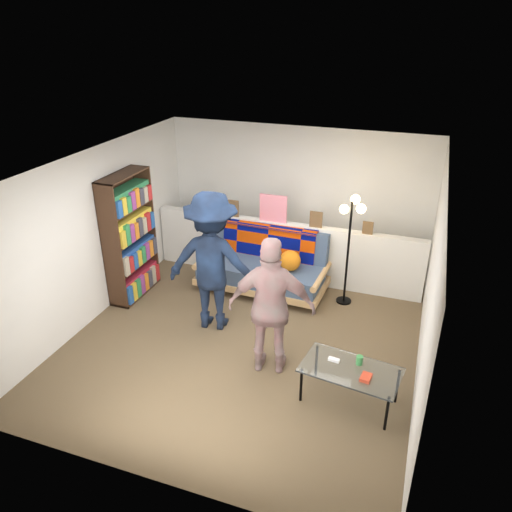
% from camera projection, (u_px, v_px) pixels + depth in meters
% --- Properties ---
extents(ground, '(5.00, 5.00, 0.00)m').
position_uv_depth(ground, '(246.00, 336.00, 6.87)').
color(ground, brown).
rests_on(ground, ground).
extents(room_shell, '(4.60, 5.05, 2.45)m').
position_uv_depth(room_shell, '(258.00, 211.00, 6.54)').
color(room_shell, silver).
rests_on(room_shell, ground).
extents(half_wall_ledge, '(4.45, 0.15, 1.00)m').
position_uv_depth(half_wall_ledge, '(284.00, 251.00, 8.18)').
color(half_wall_ledge, silver).
rests_on(half_wall_ledge, ground).
extents(ledge_decor, '(2.97, 0.02, 0.45)m').
position_uv_depth(ledge_decor, '(272.00, 211.00, 7.93)').
color(ledge_decor, brown).
rests_on(ledge_decor, half_wall_ledge).
extents(futon_sofa, '(2.06, 1.06, 0.87)m').
position_uv_depth(futon_sofa, '(265.00, 265.00, 7.92)').
color(futon_sofa, tan).
rests_on(futon_sofa, ground).
extents(bookshelf, '(0.32, 0.97, 1.95)m').
position_uv_depth(bookshelf, '(130.00, 240.00, 7.56)').
color(bookshelf, black).
rests_on(bookshelf, ground).
extents(coffee_table, '(1.15, 0.74, 0.56)m').
position_uv_depth(coffee_table, '(351.00, 372.00, 5.54)').
color(coffee_table, black).
rests_on(coffee_table, ground).
extents(floor_lamp, '(0.38, 0.30, 1.70)m').
position_uv_depth(floor_lamp, '(351.00, 229.00, 7.20)').
color(floor_lamp, black).
rests_on(floor_lamp, ground).
extents(person_left, '(1.35, 0.88, 1.97)m').
position_uv_depth(person_left, '(212.00, 262.00, 6.73)').
color(person_left, black).
rests_on(person_left, ground).
extents(person_right, '(1.10, 0.62, 1.77)m').
position_uv_depth(person_right, '(272.00, 307.00, 5.88)').
color(person_right, '#CD8587').
rests_on(person_right, ground).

